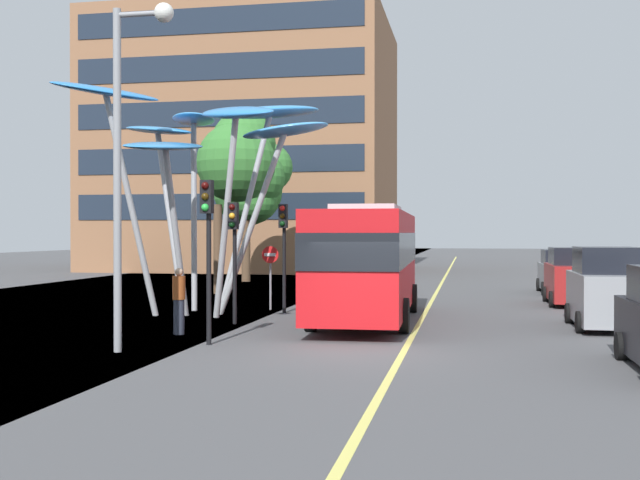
{
  "coord_description": "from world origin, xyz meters",
  "views": [
    {
      "loc": [
        2.6,
        -17.77,
        2.72
      ],
      "look_at": [
        -1.87,
        5.62,
        2.5
      ],
      "focal_mm": 43.96,
      "sensor_mm": 36.0,
      "label": 1
    }
  ],
  "objects_px": {
    "traffic_light_kerb_far": "(234,236)",
    "car_parked_far": "(575,278)",
    "traffic_light_island_mid": "(284,234)",
    "car_parked_mid": "(607,290)",
    "car_side_street": "(561,273)",
    "leaf_sculpture": "(210,134)",
    "traffic_light_kerb_near": "(208,226)",
    "pedestrian": "(179,301)",
    "red_bus": "(367,258)",
    "street_lamp": "(129,133)",
    "no_entry_sign": "(270,267)"
  },
  "relations": [
    {
      "from": "traffic_light_kerb_far",
      "to": "car_parked_far",
      "type": "height_order",
      "value": "traffic_light_kerb_far"
    },
    {
      "from": "traffic_light_island_mid",
      "to": "car_parked_mid",
      "type": "xyz_separation_m",
      "value": [
        10.0,
        -2.47,
        -1.58
      ]
    },
    {
      "from": "traffic_light_kerb_far",
      "to": "car_side_street",
      "type": "bearing_deg",
      "value": 52.38
    },
    {
      "from": "leaf_sculpture",
      "to": "traffic_light_island_mid",
      "type": "distance_m",
      "value": 4.18
    },
    {
      "from": "traffic_light_kerb_near",
      "to": "car_parked_mid",
      "type": "height_order",
      "value": "traffic_light_kerb_near"
    },
    {
      "from": "car_parked_far",
      "to": "pedestrian",
      "type": "relative_size",
      "value": 2.26
    },
    {
      "from": "car_parked_far",
      "to": "pedestrian",
      "type": "distance_m",
      "value": 15.87
    },
    {
      "from": "traffic_light_kerb_near",
      "to": "traffic_light_kerb_far",
      "type": "relative_size",
      "value": 1.1
    },
    {
      "from": "traffic_light_island_mid",
      "to": "car_parked_far",
      "type": "bearing_deg",
      "value": 26.3
    },
    {
      "from": "car_side_street",
      "to": "car_parked_far",
      "type": "bearing_deg",
      "value": -91.47
    },
    {
      "from": "car_side_street",
      "to": "pedestrian",
      "type": "xyz_separation_m",
      "value": [
        -11.68,
        -16.63,
        -0.04
      ]
    },
    {
      "from": "red_bus",
      "to": "car_side_street",
      "type": "height_order",
      "value": "red_bus"
    },
    {
      "from": "leaf_sculpture",
      "to": "pedestrian",
      "type": "bearing_deg",
      "value": -79.94
    },
    {
      "from": "leaf_sculpture",
      "to": "traffic_light_kerb_far",
      "type": "relative_size",
      "value": 2.42
    },
    {
      "from": "red_bus",
      "to": "traffic_light_kerb_far",
      "type": "relative_size",
      "value": 2.74
    },
    {
      "from": "leaf_sculpture",
      "to": "pedestrian",
      "type": "relative_size",
      "value": 4.92
    },
    {
      "from": "red_bus",
      "to": "car_parked_mid",
      "type": "height_order",
      "value": "red_bus"
    },
    {
      "from": "pedestrian",
      "to": "traffic_light_kerb_far",
      "type": "bearing_deg",
      "value": 72.76
    },
    {
      "from": "traffic_light_island_mid",
      "to": "car_side_street",
      "type": "bearing_deg",
      "value": 46.33
    },
    {
      "from": "traffic_light_kerb_far",
      "to": "street_lamp",
      "type": "distance_m",
      "value": 6.19
    },
    {
      "from": "traffic_light_island_mid",
      "to": "street_lamp",
      "type": "distance_m",
      "value": 9.52
    },
    {
      "from": "traffic_light_kerb_far",
      "to": "pedestrian",
      "type": "xyz_separation_m",
      "value": [
        -0.77,
        -2.47,
        -1.73
      ]
    },
    {
      "from": "traffic_light_kerb_near",
      "to": "pedestrian",
      "type": "distance_m",
      "value": 3.04
    },
    {
      "from": "pedestrian",
      "to": "traffic_light_kerb_near",
      "type": "bearing_deg",
      "value": -51.76
    },
    {
      "from": "traffic_light_kerb_far",
      "to": "no_entry_sign",
      "type": "relative_size",
      "value": 1.61
    },
    {
      "from": "car_parked_far",
      "to": "traffic_light_island_mid",
      "type": "bearing_deg",
      "value": -153.7
    },
    {
      "from": "car_parked_mid",
      "to": "car_parked_far",
      "type": "bearing_deg",
      "value": 89.43
    },
    {
      "from": "car_side_street",
      "to": "no_entry_sign",
      "type": "xyz_separation_m",
      "value": [
        -10.94,
        -9.7,
        0.58
      ]
    },
    {
      "from": "traffic_light_kerb_far",
      "to": "pedestrian",
      "type": "height_order",
      "value": "traffic_light_kerb_far"
    },
    {
      "from": "traffic_light_island_mid",
      "to": "car_parked_far",
      "type": "relative_size",
      "value": 0.92
    },
    {
      "from": "car_parked_mid",
      "to": "car_side_street",
      "type": "bearing_deg",
      "value": 89.04
    },
    {
      "from": "leaf_sculpture",
      "to": "car_parked_mid",
      "type": "bearing_deg",
      "value": -8.33
    },
    {
      "from": "car_parked_mid",
      "to": "red_bus",
      "type": "bearing_deg",
      "value": 175.6
    },
    {
      "from": "red_bus",
      "to": "leaf_sculpture",
      "type": "bearing_deg",
      "value": 166.82
    },
    {
      "from": "traffic_light_kerb_far",
      "to": "street_lamp",
      "type": "bearing_deg",
      "value": -97.1
    },
    {
      "from": "traffic_light_island_mid",
      "to": "no_entry_sign",
      "type": "height_order",
      "value": "traffic_light_island_mid"
    },
    {
      "from": "traffic_light_island_mid",
      "to": "car_side_street",
      "type": "relative_size",
      "value": 0.88
    },
    {
      "from": "pedestrian",
      "to": "red_bus",
      "type": "bearing_deg",
      "value": 41.2
    },
    {
      "from": "car_parked_mid",
      "to": "traffic_light_kerb_near",
      "type": "bearing_deg",
      "value": -152.36
    },
    {
      "from": "street_lamp",
      "to": "no_entry_sign",
      "type": "bearing_deg",
      "value": 86.17
    },
    {
      "from": "red_bus",
      "to": "leaf_sculpture",
      "type": "xyz_separation_m",
      "value": [
        -5.48,
        1.28,
        4.09
      ]
    },
    {
      "from": "leaf_sculpture",
      "to": "street_lamp",
      "type": "distance_m",
      "value": 8.59
    },
    {
      "from": "traffic_light_island_mid",
      "to": "traffic_light_kerb_near",
      "type": "bearing_deg",
      "value": -90.23
    },
    {
      "from": "traffic_light_kerb_far",
      "to": "no_entry_sign",
      "type": "height_order",
      "value": "traffic_light_kerb_far"
    },
    {
      "from": "car_parked_far",
      "to": "street_lamp",
      "type": "distance_m",
      "value": 18.61
    },
    {
      "from": "traffic_light_island_mid",
      "to": "car_parked_far",
      "type": "xyz_separation_m",
      "value": [
        10.08,
        4.98,
        -1.64
      ]
    },
    {
      "from": "traffic_light_island_mid",
      "to": "pedestrian",
      "type": "xyz_separation_m",
      "value": [
        -1.46,
        -5.92,
        -1.77
      ]
    },
    {
      "from": "car_parked_mid",
      "to": "no_entry_sign",
      "type": "distance_m",
      "value": 11.28
    },
    {
      "from": "traffic_light_island_mid",
      "to": "no_entry_sign",
      "type": "distance_m",
      "value": 1.7
    },
    {
      "from": "car_side_street",
      "to": "no_entry_sign",
      "type": "relative_size",
      "value": 1.87
    }
  ]
}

